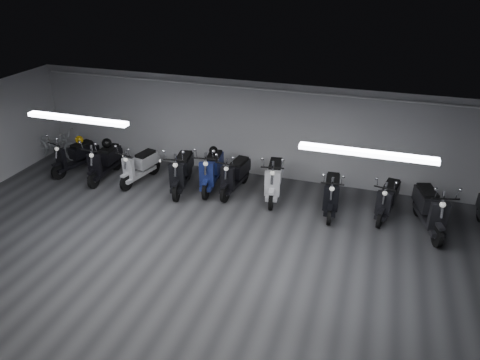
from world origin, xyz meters
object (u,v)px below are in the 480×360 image
(scooter_4, at_px, (211,164))
(scooter_7, at_px, (332,188))
(scooter_1, at_px, (103,156))
(scooter_3, at_px, (181,165))
(helmet_0, at_px, (79,140))
(scooter_6, at_px, (274,173))
(bicycle, at_px, (54,141))
(scooter_8, at_px, (388,193))
(helmet_1, at_px, (213,151))
(scooter_5, at_px, (235,170))
(scooter_0, at_px, (74,151))
(scooter_9, at_px, (431,203))
(scooter_2, at_px, (139,161))
(helmet_2, at_px, (107,143))

(scooter_4, bearing_deg, scooter_7, -11.70)
(scooter_1, height_order, scooter_3, scooter_3)
(scooter_1, xyz_separation_m, scooter_4, (3.17, 0.39, 0.03))
(scooter_1, bearing_deg, helmet_0, 158.92)
(scooter_6, bearing_deg, scooter_1, 176.43)
(scooter_7, relative_size, bicycle, 0.94)
(scooter_8, bearing_deg, helmet_1, -173.00)
(scooter_5, bearing_deg, scooter_0, -170.51)
(scooter_6, distance_m, helmet_0, 5.98)
(scooter_3, height_order, bicycle, scooter_3)
(scooter_3, relative_size, scooter_6, 1.01)
(scooter_1, xyz_separation_m, scooter_9, (8.79, -0.05, 0.04))
(scooter_0, xyz_separation_m, scooter_7, (7.60, -0.02, -0.00))
(scooter_6, bearing_deg, bicycle, 169.40)
(scooter_2, xyz_separation_m, scooter_8, (6.77, 0.18, -0.01))
(helmet_0, bearing_deg, scooter_9, -2.41)
(scooter_9, bearing_deg, helmet_1, 157.56)
(scooter_3, bearing_deg, scooter_2, 166.61)
(scooter_2, xyz_separation_m, scooter_3, (1.34, -0.06, 0.08))
(scooter_9, bearing_deg, scooter_0, 163.75)
(scooter_0, bearing_deg, scooter_4, 20.41)
(scooter_4, height_order, scooter_6, scooter_4)
(scooter_4, height_order, scooter_5, scooter_4)
(scooter_2, relative_size, helmet_0, 7.29)
(scooter_5, bearing_deg, bicycle, -176.54)
(scooter_1, xyz_separation_m, scooter_7, (6.50, 0.10, -0.03))
(scooter_4, distance_m, bicycle, 5.43)
(scooter_1, relative_size, helmet_1, 7.55)
(scooter_4, bearing_deg, scooter_6, -6.58)
(scooter_0, relative_size, scooter_8, 1.04)
(helmet_2, bearing_deg, scooter_2, -7.74)
(scooter_6, bearing_deg, scooter_5, 173.38)
(scooter_7, bearing_deg, scooter_4, 170.30)
(scooter_2, height_order, scooter_6, scooter_6)
(scooter_7, bearing_deg, bicycle, 171.36)
(scooter_8, bearing_deg, scooter_2, -167.00)
(scooter_2, bearing_deg, scooter_1, -162.41)
(scooter_9, bearing_deg, scooter_4, 160.23)
(scooter_0, distance_m, helmet_1, 4.28)
(scooter_4, height_order, helmet_1, scooter_4)
(scooter_0, height_order, scooter_2, scooter_0)
(scooter_6, xyz_separation_m, helmet_1, (-1.81, 0.27, 0.30))
(scooter_2, relative_size, scooter_3, 0.89)
(scooter_7, relative_size, scooter_9, 0.91)
(scooter_6, xyz_separation_m, bicycle, (-7.20, 0.31, -0.10))
(helmet_2, bearing_deg, scooter_8, 0.21)
(scooter_2, relative_size, scooter_9, 0.88)
(bicycle, relative_size, helmet_1, 7.77)
(scooter_2, xyz_separation_m, scooter_4, (2.09, 0.28, 0.07))
(scooter_2, distance_m, scooter_7, 5.42)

